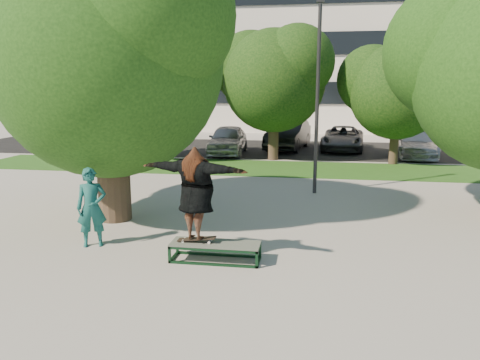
% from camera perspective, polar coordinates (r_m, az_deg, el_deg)
% --- Properties ---
extents(ground, '(120.00, 120.00, 0.00)m').
position_cam_1_polar(ground, '(10.90, 3.67, -7.20)').
color(ground, gray).
rests_on(ground, ground).
extents(grass_strip, '(30.00, 4.00, 0.02)m').
position_cam_1_polar(grass_strip, '(20.10, 9.09, 1.30)').
color(grass_strip, '#244E16').
rests_on(grass_strip, ground).
extents(asphalt_strip, '(40.00, 8.00, 0.01)m').
position_cam_1_polar(asphalt_strip, '(26.54, 6.96, 3.76)').
color(asphalt_strip, black).
rests_on(asphalt_strip, ground).
extents(tree_left, '(6.96, 5.95, 7.12)m').
position_cam_1_polar(tree_left, '(12.57, -16.15, 15.29)').
color(tree_left, '#38281E').
rests_on(tree_left, ground).
extents(bg_tree_left, '(5.28, 4.51, 5.77)m').
position_cam_1_polar(bg_tree_left, '(22.65, -10.53, 11.83)').
color(bg_tree_left, '#38281E').
rests_on(bg_tree_left, ground).
extents(bg_tree_mid, '(5.76, 4.92, 6.24)m').
position_cam_1_polar(bg_tree_mid, '(22.47, 4.00, 12.72)').
color(bg_tree_mid, '#38281E').
rests_on(bg_tree_mid, ground).
extents(bg_tree_right, '(5.04, 4.31, 5.43)m').
position_cam_1_polar(bg_tree_right, '(22.14, 18.47, 10.84)').
color(bg_tree_right, '#38281E').
rests_on(bg_tree_right, ground).
extents(lamppost, '(0.25, 0.15, 6.11)m').
position_cam_1_polar(lamppost, '(15.30, 9.42, 10.02)').
color(lamppost, '#2D2D30').
rests_on(lamppost, ground).
extents(office_building, '(30.00, 14.12, 16.00)m').
position_cam_1_polar(office_building, '(42.62, 5.29, 17.39)').
color(office_building, silver).
rests_on(office_building, ground).
extents(grind_box, '(1.80, 0.60, 0.38)m').
position_cam_1_polar(grind_box, '(9.55, -3.02, -8.72)').
color(grind_box, '#11331C').
rests_on(grind_box, ground).
extents(skater_rig, '(2.37, 1.18, 1.94)m').
position_cam_1_polar(skater_rig, '(9.29, -5.40, -1.64)').
color(skater_rig, white).
rests_on(skater_rig, grind_box).
extents(bystander, '(0.75, 0.63, 1.75)m').
position_cam_1_polar(bystander, '(10.70, -17.64, -3.20)').
color(bystander, '#165551').
rests_on(bystander, ground).
extents(car_silver_a, '(1.99, 4.50, 1.51)m').
position_cam_1_polar(car_silver_a, '(24.36, -1.51, 4.94)').
color(car_silver_a, '#A5A4A9').
rests_on(car_silver_a, asphalt_strip).
extents(car_dark, '(2.46, 5.14, 1.63)m').
position_cam_1_polar(car_dark, '(26.30, 5.90, 5.49)').
color(car_dark, black).
rests_on(car_dark, asphalt_strip).
extents(car_grey, '(2.62, 4.91, 1.31)m').
position_cam_1_polar(car_grey, '(26.50, 12.43, 4.99)').
color(car_grey, '#535358').
rests_on(car_grey, asphalt_strip).
extents(car_silver_b, '(2.33, 4.68, 1.31)m').
position_cam_1_polar(car_silver_b, '(25.01, 20.72, 4.15)').
color(car_silver_b, silver).
rests_on(car_silver_b, asphalt_strip).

